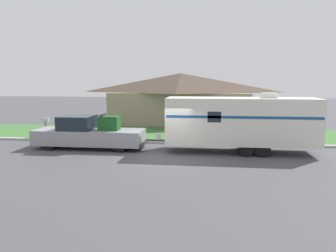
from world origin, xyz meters
TOP-DOWN VIEW (x-y plane):
  - ground_plane at (0.00, 0.00)m, footprint 120.00×120.00m
  - curb_strip at (0.00, 3.75)m, footprint 80.00×0.30m
  - lawn_strip at (0.00, 7.40)m, footprint 80.00×7.00m
  - house_across_street at (-0.52, 14.09)m, footprint 13.32×6.70m
  - pickup_truck at (-4.85, 1.79)m, footprint 6.48×2.02m
  - travel_trailer at (3.91, 1.79)m, footprint 9.33×2.36m
  - mailbox at (-8.99, 4.62)m, footprint 0.48×0.20m

SIDE VIEW (x-z plane):
  - ground_plane at x=0.00m, z-range 0.00..0.00m
  - lawn_strip at x=0.00m, z-range 0.00..0.03m
  - curb_strip at x=0.00m, z-range 0.00..0.14m
  - pickup_truck at x=-4.85m, z-range -0.16..1.87m
  - mailbox at x=-8.99m, z-range 0.37..1.77m
  - travel_trailer at x=3.91m, z-range 0.10..3.40m
  - house_across_street at x=-0.52m, z-range 0.08..4.70m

